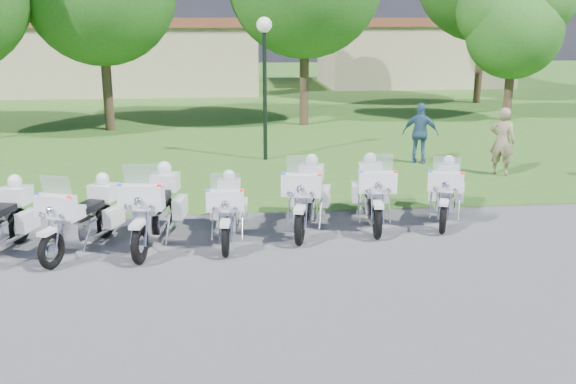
{
  "coord_description": "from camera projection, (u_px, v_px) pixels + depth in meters",
  "views": [
    {
      "loc": [
        -0.78,
        -10.32,
        4.1
      ],
      "look_at": [
        0.34,
        1.2,
        0.95
      ],
      "focal_mm": 40.0,
      "sensor_mm": 36.0,
      "label": 1
    }
  ],
  "objects": [
    {
      "name": "ground",
      "position": [
        275.0,
        264.0,
        11.06
      ],
      "size": [
        100.0,
        100.0,
        0.0
      ],
      "primitive_type": "plane",
      "color": "#4C4C51",
      "rests_on": "ground"
    },
    {
      "name": "grass_lawn",
      "position": [
        239.0,
        91.0,
        36.99
      ],
      "size": [
        100.0,
        48.0,
        0.01
      ],
      "primitive_type": "cube",
      "color": "#325E1D",
      "rests_on": "ground"
    },
    {
      "name": "motorcycle_1",
      "position": [
        83.0,
        215.0,
        11.59
      ],
      "size": [
        1.3,
        2.2,
        1.56
      ],
      "rotation": [
        0.0,
        0.0,
        2.76
      ],
      "color": "black",
      "rests_on": "ground"
    },
    {
      "name": "motorcycle_2",
      "position": [
        155.0,
        207.0,
        11.9
      ],
      "size": [
        1.09,
        2.52,
        1.7
      ],
      "rotation": [
        0.0,
        0.0,
        2.98
      ],
      "color": "black",
      "rests_on": "ground"
    },
    {
      "name": "motorcycle_3",
      "position": [
        228.0,
        208.0,
        12.12
      ],
      "size": [
        0.79,
        2.2,
        1.47
      ],
      "rotation": [
        0.0,
        0.0,
        3.08
      ],
      "color": "black",
      "rests_on": "ground"
    },
    {
      "name": "motorcycle_4",
      "position": [
        307.0,
        195.0,
        12.78
      ],
      "size": [
        1.19,
        2.42,
        1.66
      ],
      "rotation": [
        0.0,
        0.0,
        2.89
      ],
      "color": "black",
      "rests_on": "ground"
    },
    {
      "name": "motorcycle_5",
      "position": [
        373.0,
        191.0,
        13.11
      ],
      "size": [
        0.97,
        2.39,
        1.61
      ],
      "rotation": [
        0.0,
        0.0,
        3.01
      ],
      "color": "black",
      "rests_on": "ground"
    },
    {
      "name": "motorcycle_6",
      "position": [
        446.0,
        191.0,
        13.32
      ],
      "size": [
        1.24,
        2.13,
        1.51
      ],
      "rotation": [
        0.0,
        0.0,
        2.77
      ],
      "color": "black",
      "rests_on": "ground"
    },
    {
      "name": "lamp_post",
      "position": [
        264.0,
        53.0,
        18.34
      ],
      "size": [
        0.44,
        0.44,
        4.13
      ],
      "color": "black",
      "rests_on": "ground"
    },
    {
      "name": "tree_3",
      "position": [
        514.0,
        21.0,
        25.57
      ],
      "size": [
        4.49,
        3.83,
        5.98
      ],
      "color": "#38281C",
      "rests_on": "ground"
    },
    {
      "name": "building_west",
      "position": [
        133.0,
        54.0,
        36.84
      ],
      "size": [
        14.56,
        8.32,
        4.1
      ],
      "color": "tan",
      "rests_on": "ground"
    },
    {
      "name": "building_east",
      "position": [
        412.0,
        51.0,
        40.35
      ],
      "size": [
        11.44,
        7.28,
        4.1
      ],
      "color": "tan",
      "rests_on": "ground"
    },
    {
      "name": "bystander_a",
      "position": [
        502.0,
        142.0,
        17.08
      ],
      "size": [
        0.79,
        0.76,
        1.82
      ],
      "primitive_type": "imported",
      "rotation": [
        0.0,
        0.0,
        2.44
      ],
      "color": "gray",
      "rests_on": "ground"
    },
    {
      "name": "bystander_c",
      "position": [
        420.0,
        134.0,
        18.47
      ],
      "size": [
        1.11,
        0.8,
        1.75
      ],
      "primitive_type": "imported",
      "rotation": [
        0.0,
        0.0,
        2.73
      ],
      "color": "#33577B",
      "rests_on": "ground"
    }
  ]
}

